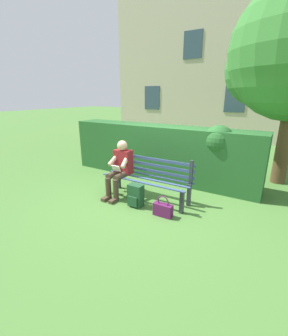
% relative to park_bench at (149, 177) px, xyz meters
% --- Properties ---
extents(ground, '(60.00, 60.00, 0.00)m').
position_rel_park_bench_xyz_m(ground, '(0.00, 0.09, -0.47)').
color(ground, '#477533').
extents(park_bench, '(1.90, 0.52, 0.93)m').
position_rel_park_bench_xyz_m(park_bench, '(0.00, 0.00, 0.00)').
color(park_bench, '#2D3338').
rests_on(park_bench, ground).
extents(person_seated, '(0.44, 0.73, 1.20)m').
position_rel_park_bench_xyz_m(person_seated, '(0.60, 0.19, 0.17)').
color(person_seated, maroon).
rests_on(person_seated, ground).
extents(hedge_backdrop, '(5.04, 0.80, 1.49)m').
position_rel_park_bench_xyz_m(hedge_backdrop, '(0.40, -1.29, 0.25)').
color(hedge_backdrop, '#265B28').
rests_on(hedge_backdrop, ground).
extents(building_facade, '(8.56, 2.76, 6.97)m').
position_rel_park_bench_xyz_m(building_facade, '(1.98, -8.75, 3.01)').
color(building_facade, '#BCAD93').
rests_on(building_facade, ground).
extents(backpack, '(0.29, 0.26, 0.45)m').
position_rel_park_bench_xyz_m(backpack, '(0.02, 0.47, -0.25)').
color(backpack, '#1E4728').
rests_on(backpack, ground).
extents(handbag, '(0.36, 0.14, 0.39)m').
position_rel_park_bench_xyz_m(handbag, '(-0.62, 0.54, -0.34)').
color(handbag, '#59194C').
rests_on(handbag, ground).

